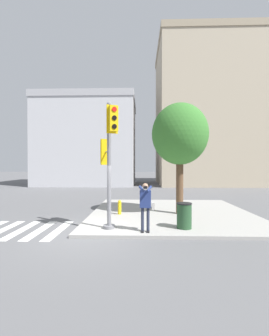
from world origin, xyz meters
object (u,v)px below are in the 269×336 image
object	(u,v)px
trash_bin	(184,216)
traffic_signal_pole	(109,154)
fire_hydrant	(120,207)
person_photographer	(146,203)
street_tree	(180,135)

from	to	relation	value
trash_bin	traffic_signal_pole	bearing A→B (deg)	-177.93
traffic_signal_pole	fire_hydrant	world-z (taller)	traffic_signal_pole
traffic_signal_pole	fire_hydrant	distance (m)	3.48
person_photographer	street_tree	xyz separation A→B (m)	(1.74, 3.09, 2.85)
street_tree	trash_bin	world-z (taller)	street_tree
person_photographer	street_tree	size ratio (longest dim) A/B	0.32
person_photographer	street_tree	world-z (taller)	street_tree
fire_hydrant	trash_bin	size ratio (longest dim) A/B	0.73
fire_hydrant	street_tree	bearing A→B (deg)	4.60
traffic_signal_pole	person_photographer	size ratio (longest dim) A/B	2.74
street_tree	fire_hydrant	xyz separation A→B (m)	(-2.96, -0.24, -3.55)
traffic_signal_pole	street_tree	distance (m)	4.26
person_photographer	fire_hydrant	xyz separation A→B (m)	(-1.22, 2.85, -0.70)
traffic_signal_pole	person_photographer	bearing A→B (deg)	-16.02
traffic_signal_pole	person_photographer	xyz separation A→B (m)	(1.38, -0.40, -1.77)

